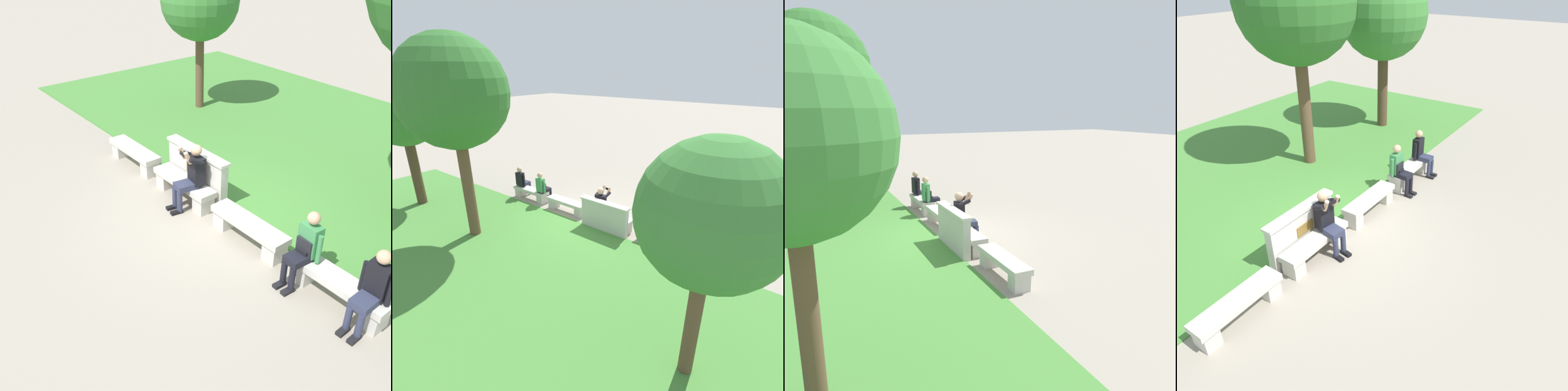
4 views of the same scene
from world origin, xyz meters
TOP-DOWN VIEW (x-y plane):
  - ground_plane at (0.00, 0.00)m, footprint 80.00×80.00m
  - grass_strip at (0.00, 4.38)m, footprint 19.26×8.00m
  - bench_main at (-2.83, 0.00)m, footprint 1.61×0.40m
  - bench_near at (-0.94, 0.00)m, footprint 1.61×0.40m
  - bench_mid at (0.94, 0.00)m, footprint 1.61×0.40m
  - bench_far at (2.83, 0.00)m, footprint 1.61×0.40m
  - backrest_wall_with_plaque at (-0.94, 0.34)m, footprint 1.74×0.24m
  - person_photographer at (-0.61, -0.08)m, footprint 0.52×0.77m
  - person_distant at (2.19, -0.07)m, footprint 0.48×0.69m
  - person_companion at (3.35, -0.07)m, footprint 0.48×0.68m
  - backpack at (2.19, -0.01)m, footprint 0.28×0.24m
  - tree_behind_wall at (-4.87, 3.56)m, footprint 2.17×2.17m

SIDE VIEW (x-z plane):
  - ground_plane at x=0.00m, z-range 0.00..0.00m
  - grass_strip at x=0.00m, z-range 0.00..0.03m
  - bench_main at x=-2.83m, z-range 0.06..0.51m
  - bench_near at x=-0.94m, z-range 0.06..0.51m
  - bench_mid at x=0.94m, z-range 0.06..0.51m
  - bench_far at x=2.83m, z-range 0.06..0.51m
  - backrest_wall_with_plaque at x=-0.94m, z-range 0.01..1.02m
  - backpack at x=2.19m, z-range 0.41..0.84m
  - person_distant at x=2.19m, z-range 0.04..1.30m
  - person_companion at x=3.35m, z-range 0.04..1.30m
  - person_photographer at x=-0.61m, z-range 0.08..1.40m
  - tree_behind_wall at x=-4.87m, z-range 0.96..5.09m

